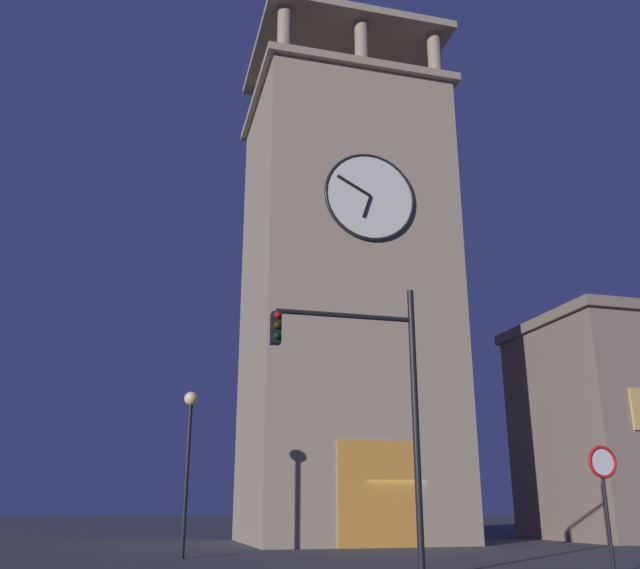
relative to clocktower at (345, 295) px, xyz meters
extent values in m
plane|color=#424247|center=(-0.86, 3.01, -11.22)|extent=(200.00, 200.00, 0.00)
cube|color=gray|center=(0.00, -0.02, -0.56)|extent=(8.93, 7.95, 21.32)
cube|color=gray|center=(0.00, -0.02, 10.30)|extent=(9.53, 8.55, 0.40)
cylinder|color=gray|center=(-3.87, 3.36, 11.82)|extent=(0.70, 0.70, 2.64)
cylinder|color=gray|center=(0.00, 3.36, 11.82)|extent=(0.70, 0.70, 2.64)
cylinder|color=gray|center=(3.87, 3.36, 11.82)|extent=(0.70, 0.70, 2.64)
cylinder|color=gray|center=(-3.87, -3.40, 11.82)|extent=(0.70, 0.70, 2.64)
cylinder|color=gray|center=(0.00, -3.40, 11.82)|extent=(0.70, 0.70, 2.64)
cylinder|color=gray|center=(3.87, -3.40, 11.82)|extent=(0.70, 0.70, 2.64)
cube|color=gray|center=(0.00, -0.02, 13.34)|extent=(9.53, 8.55, 0.40)
cylinder|color=black|center=(0.00, -0.02, 15.25)|extent=(0.12, 0.12, 3.42)
cylinder|color=silver|center=(0.00, 4.02, 3.36)|extent=(4.06, 0.12, 4.06)
torus|color=black|center=(0.00, 4.04, 3.36)|extent=(4.22, 0.16, 4.22)
cube|color=black|center=(0.18, 4.12, 2.83)|extent=(0.47, 0.06, 1.10)
cube|color=black|center=(0.76, 4.12, 3.76)|extent=(1.58, 0.06, 0.91)
cube|color=orange|center=(0.00, 3.91, -9.22)|extent=(3.20, 0.24, 4.00)
cylinder|color=black|center=(2.85, 15.01, -7.89)|extent=(0.16, 0.16, 6.66)
cylinder|color=black|center=(4.55, 15.01, -5.32)|extent=(3.41, 0.12, 0.12)
cube|color=black|center=(6.26, 15.01, -5.75)|extent=(0.22, 0.30, 0.75)
sphere|color=red|center=(6.26, 15.19, -5.47)|extent=(0.16, 0.16, 0.16)
sphere|color=#392705|center=(6.26, 15.19, -5.72)|extent=(0.16, 0.16, 0.16)
sphere|color=#063316|center=(6.26, 15.19, -5.97)|extent=(0.16, 0.16, 0.16)
cylinder|color=black|center=(7.58, 7.66, -8.91)|extent=(0.14, 0.14, 4.62)
sphere|color=#F9DB8C|center=(7.58, 7.66, -6.38)|extent=(0.44, 0.44, 0.44)
cylinder|color=black|center=(-1.76, 15.44, -9.90)|extent=(0.08, 0.08, 2.64)
cylinder|color=white|center=(-1.76, 15.48, -8.68)|extent=(0.70, 0.04, 0.70)
torus|color=red|center=(-1.76, 15.50, -8.68)|extent=(0.78, 0.08, 0.78)
camera|label=1|loc=(9.22, 30.32, -9.70)|focal=38.56mm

